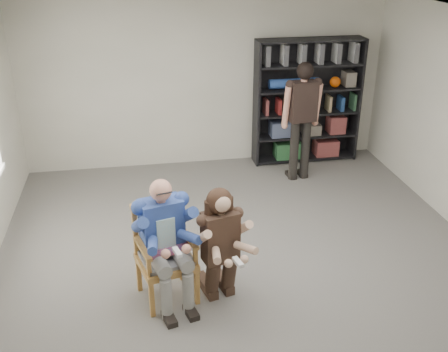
{
  "coord_description": "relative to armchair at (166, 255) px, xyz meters",
  "views": [
    {
      "loc": [
        -1.17,
        -4.89,
        3.66
      ],
      "look_at": [
        -0.2,
        0.6,
        1.05
      ],
      "focal_mm": 42.0,
      "sensor_mm": 36.0,
      "label": 1
    }
  ],
  "objects": [
    {
      "name": "room_shell",
      "position": [
        0.96,
        0.18,
        0.85
      ],
      "size": [
        6.0,
        7.0,
        2.8
      ],
      "primitive_type": null,
      "color": "white",
      "rests_on": "ground"
    },
    {
      "name": "floor",
      "position": [
        0.96,
        0.18,
        -0.55
      ],
      "size": [
        6.0,
        7.0,
        0.01
      ],
      "primitive_type": "cube",
      "color": "slate",
      "rests_on": "ground"
    },
    {
      "name": "armchair",
      "position": [
        0.0,
        0.0,
        0.0
      ],
      "size": [
        0.77,
        0.75,
        1.09
      ],
      "primitive_type": null,
      "rotation": [
        0.0,
        0.0,
        0.25
      ],
      "color": "#AB6E3C",
      "rests_on": "floor"
    },
    {
      "name": "seated_man",
      "position": [
        0.0,
        0.0,
        0.16
      ],
      "size": [
        0.8,
        0.98,
        1.42
      ],
      "primitive_type": null,
      "rotation": [
        0.0,
        0.0,
        0.25
      ],
      "color": "#2B3E9A",
      "rests_on": "floor"
    },
    {
      "name": "kneeling_woman",
      "position": [
        0.58,
        -0.12,
        0.1
      ],
      "size": [
        0.75,
        0.98,
        1.3
      ],
      "primitive_type": null,
      "rotation": [
        0.0,
        0.0,
        0.25
      ],
      "color": "#3B2720",
      "rests_on": "floor"
    },
    {
      "name": "bookshelf",
      "position": [
        2.66,
        3.46,
        0.5
      ],
      "size": [
        1.8,
        0.38,
        2.1
      ],
      "primitive_type": null,
      "color": "black",
      "rests_on": "floor"
    },
    {
      "name": "standing_man",
      "position": [
        2.33,
        2.72,
        0.4
      ],
      "size": [
        0.62,
        0.39,
        1.89
      ],
      "primitive_type": null,
      "rotation": [
        0.0,
        0.0,
        0.12
      ],
      "color": "black",
      "rests_on": "floor"
    }
  ]
}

